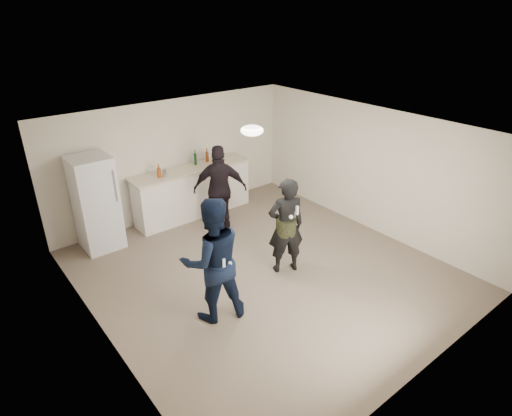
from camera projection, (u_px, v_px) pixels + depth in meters
floor at (263, 271)px, 7.49m from camera, size 6.00×6.00×0.00m
ceiling at (264, 131)px, 6.40m from camera, size 6.00×6.00×0.00m
wall_back at (174, 159)px, 9.06m from camera, size 6.00×0.00×6.00m
wall_front at (432, 296)px, 4.83m from camera, size 6.00×0.00×6.00m
wall_left at (96, 265)px, 5.40m from camera, size 0.00×6.00×6.00m
wall_right at (370, 169)px, 8.49m from camera, size 0.00×6.00×6.00m
counter at (193, 192)px, 9.26m from camera, size 2.60×0.56×1.05m
counter_top at (191, 169)px, 9.03m from camera, size 2.68×0.64×0.04m
fridge at (96, 203)px, 7.88m from camera, size 0.70×0.70×1.80m
fridge_handle at (115, 186)px, 7.60m from camera, size 0.02×0.02×0.60m
ceiling_dome at (252, 131)px, 6.63m from camera, size 0.36×0.36×0.16m
shaker at (165, 173)px, 8.52m from camera, size 0.08×0.08×0.17m
man at (212, 260)px, 6.04m from camera, size 1.10×0.96×1.91m
woman at (286, 226)px, 7.17m from camera, size 0.74×0.62×1.72m
camo_shorts at (286, 227)px, 7.17m from camera, size 0.34×0.34×0.28m
spectator at (220, 189)px, 8.48m from camera, size 1.12×0.95×1.80m
remote_man at (223, 263)px, 5.80m from camera, size 0.04×0.04×0.15m
nunchuk_man at (230, 264)px, 5.92m from camera, size 0.07×0.07×0.07m
remote_woman at (297, 210)px, 6.82m from camera, size 0.04×0.04×0.15m
nunchuk_woman at (291, 217)px, 6.83m from camera, size 0.07×0.07×0.07m
bottle_cluster at (194, 162)px, 9.01m from camera, size 1.34×0.38×0.25m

